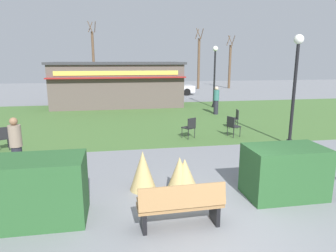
{
  "coord_description": "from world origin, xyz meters",
  "views": [
    {
      "loc": [
        -1.8,
        -5.17,
        3.26
      ],
      "look_at": [
        -0.26,
        3.71,
        1.25
      ],
      "focal_mm": 31.81,
      "sensor_mm": 36.0,
      "label": 1
    }
  ],
  "objects_px": {
    "lamppost_far": "(215,69)",
    "parked_car_west_slot": "(112,89)",
    "food_kiosk": "(118,84)",
    "tree_left_bg": "(199,63)",
    "parked_car_center_slot": "(171,88)",
    "cafe_chair_center": "(2,137)",
    "cafe_chair_west": "(190,126)",
    "park_bench": "(181,205)",
    "lamppost_mid": "(295,77)",
    "tree_center_bg": "(93,60)",
    "tree_right_bg": "(230,65)",
    "cafe_chair_north": "(232,125)",
    "person_strolling": "(16,146)",
    "trash_bin": "(48,196)",
    "cafe_chair_east": "(235,117)",
    "person_standing": "(216,100)"
  },
  "relations": [
    {
      "from": "cafe_chair_center",
      "to": "cafe_chair_west",
      "type": "bearing_deg",
      "value": 4.19
    },
    {
      "from": "lamppost_mid",
      "to": "cafe_chair_west",
      "type": "bearing_deg",
      "value": 156.52
    },
    {
      "from": "cafe_chair_center",
      "to": "parked_car_west_slot",
      "type": "distance_m",
      "value": 16.98
    },
    {
      "from": "trash_bin",
      "to": "parked_car_west_slot",
      "type": "xyz_separation_m",
      "value": [
        1.09,
        21.77,
        0.19
      ]
    },
    {
      "from": "cafe_chair_north",
      "to": "parked_car_center_slot",
      "type": "distance_m",
      "value": 16.1
    },
    {
      "from": "lamppost_mid",
      "to": "lamppost_far",
      "type": "distance_m",
      "value": 9.52
    },
    {
      "from": "park_bench",
      "to": "cafe_chair_center",
      "type": "height_order",
      "value": "park_bench"
    },
    {
      "from": "tree_left_bg",
      "to": "parked_car_center_slot",
      "type": "bearing_deg",
      "value": -128.14
    },
    {
      "from": "trash_bin",
      "to": "cafe_chair_west",
      "type": "bearing_deg",
      "value": 51.83
    },
    {
      "from": "park_bench",
      "to": "tree_left_bg",
      "type": "distance_m",
      "value": 29.23
    },
    {
      "from": "tree_right_bg",
      "to": "tree_center_bg",
      "type": "height_order",
      "value": "tree_center_bg"
    },
    {
      "from": "cafe_chair_north",
      "to": "parked_car_center_slot",
      "type": "bearing_deg",
      "value": 89.02
    },
    {
      "from": "lamppost_mid",
      "to": "cafe_chair_west",
      "type": "height_order",
      "value": "lamppost_mid"
    },
    {
      "from": "cafe_chair_center",
      "to": "tree_center_bg",
      "type": "height_order",
      "value": "tree_center_bg"
    },
    {
      "from": "park_bench",
      "to": "tree_right_bg",
      "type": "bearing_deg",
      "value": 67.07
    },
    {
      "from": "cafe_chair_north",
      "to": "tree_right_bg",
      "type": "height_order",
      "value": "tree_right_bg"
    },
    {
      "from": "cafe_chair_west",
      "to": "parked_car_center_slot",
      "type": "distance_m",
      "value": 16.18
    },
    {
      "from": "tree_left_bg",
      "to": "cafe_chair_north",
      "type": "bearing_deg",
      "value": -101.69
    },
    {
      "from": "cafe_chair_west",
      "to": "parked_car_west_slot",
      "type": "height_order",
      "value": "parked_car_west_slot"
    },
    {
      "from": "trash_bin",
      "to": "cafe_chair_east",
      "type": "height_order",
      "value": "trash_bin"
    },
    {
      "from": "lamppost_far",
      "to": "parked_car_west_slot",
      "type": "height_order",
      "value": "lamppost_far"
    },
    {
      "from": "person_standing",
      "to": "parked_car_west_slot",
      "type": "distance_m",
      "value": 12.49
    },
    {
      "from": "tree_right_bg",
      "to": "cafe_chair_west",
      "type": "bearing_deg",
      "value": -115.12
    },
    {
      "from": "tree_right_bg",
      "to": "trash_bin",
      "type": "bearing_deg",
      "value": -118.2
    },
    {
      "from": "food_kiosk",
      "to": "person_strolling",
      "type": "bearing_deg",
      "value": -102.87
    },
    {
      "from": "park_bench",
      "to": "cafe_chair_center",
      "type": "distance_m",
      "value": 8.11
    },
    {
      "from": "lamppost_mid",
      "to": "tree_center_bg",
      "type": "relative_size",
      "value": 0.57
    },
    {
      "from": "cafe_chair_west",
      "to": "tree_left_bg",
      "type": "bearing_deg",
      "value": 73.57
    },
    {
      "from": "cafe_chair_east",
      "to": "parked_car_center_slot",
      "type": "distance_m",
      "value": 14.44
    },
    {
      "from": "parked_car_west_slot",
      "to": "food_kiosk",
      "type": "bearing_deg",
      "value": -84.9
    },
    {
      "from": "cafe_chair_north",
      "to": "parked_car_center_slot",
      "type": "relative_size",
      "value": 0.21
    },
    {
      "from": "lamppost_far",
      "to": "parked_car_center_slot",
      "type": "distance_m",
      "value": 8.48
    },
    {
      "from": "lamppost_far",
      "to": "tree_center_bg",
      "type": "relative_size",
      "value": 0.57
    },
    {
      "from": "park_bench",
      "to": "cafe_chair_east",
      "type": "bearing_deg",
      "value": 61.43
    },
    {
      "from": "tree_center_bg",
      "to": "cafe_chair_north",
      "type": "bearing_deg",
      "value": -72.4
    },
    {
      "from": "park_bench",
      "to": "parked_car_center_slot",
      "type": "relative_size",
      "value": 0.4
    },
    {
      "from": "food_kiosk",
      "to": "trash_bin",
      "type": "bearing_deg",
      "value": -95.95
    },
    {
      "from": "cafe_chair_east",
      "to": "park_bench",
      "type": "bearing_deg",
      "value": -118.57
    },
    {
      "from": "parked_car_center_slot",
      "to": "tree_right_bg",
      "type": "height_order",
      "value": "tree_right_bg"
    },
    {
      "from": "park_bench",
      "to": "cafe_chair_north",
      "type": "distance_m",
      "value": 7.55
    },
    {
      "from": "parked_car_center_slot",
      "to": "tree_right_bg",
      "type": "distance_m",
      "value": 9.64
    },
    {
      "from": "food_kiosk",
      "to": "cafe_chair_east",
      "type": "xyz_separation_m",
      "value": [
        5.53,
        -8.36,
        -1.03
      ]
    },
    {
      "from": "park_bench",
      "to": "tree_right_bg",
      "type": "xyz_separation_m",
      "value": [
        11.81,
        27.93,
        2.13
      ]
    },
    {
      "from": "person_standing",
      "to": "park_bench",
      "type": "bearing_deg",
      "value": 132.34
    },
    {
      "from": "park_bench",
      "to": "tree_left_bg",
      "type": "xyz_separation_m",
      "value": [
        8.12,
        27.97,
        2.47
      ]
    },
    {
      "from": "food_kiosk",
      "to": "cafe_chair_center",
      "type": "distance_m",
      "value": 11.38
    },
    {
      "from": "trash_bin",
      "to": "person_standing",
      "type": "height_order",
      "value": "person_standing"
    },
    {
      "from": "food_kiosk",
      "to": "tree_left_bg",
      "type": "height_order",
      "value": "tree_left_bg"
    },
    {
      "from": "cafe_chair_east",
      "to": "trash_bin",
      "type": "bearing_deg",
      "value": -134.31
    },
    {
      "from": "person_strolling",
      "to": "parked_car_center_slot",
      "type": "distance_m",
      "value": 20.76
    }
  ]
}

